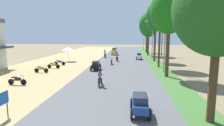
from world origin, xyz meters
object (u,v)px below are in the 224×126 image
median_tree_fourth (155,23)px  car_van_yellow (114,51)px  parked_motorbike_fifth (54,65)px  motorbike_ahead_fourth (117,57)px  streetlamp_mid (152,37)px  parked_motorbike_sixth (60,62)px  median_tree_second (169,11)px  motorbike_ahead_third (111,61)px  median_tree_sixth (147,30)px  motorbike_ahead_second (100,78)px  streetlamp_near (165,35)px  streetlamp_far (144,36)px  parked_motorbike_third (17,80)px  parked_motorbike_fourth (41,69)px  vendor_umbrella (68,49)px  car_sedan_blue (140,103)px  median_tree_third (160,14)px  median_tree_nearest (219,9)px  motorbike_ahead_fifth (105,54)px  utility_pole_near (162,34)px  car_hatchback_white (139,56)px  street_signboard (1,101)px  median_tree_fifth (149,25)px  car_sedan_black (96,65)px

median_tree_fourth → car_van_yellow: (-8.04, 9.86, -5.73)m
parked_motorbike_fifth → motorbike_ahead_fourth: bearing=44.2°
streetlamp_mid → parked_motorbike_sixth: bearing=-148.4°
parked_motorbike_sixth → car_van_yellow: 17.55m
median_tree_second → car_van_yellow: size_ratio=4.06×
motorbike_ahead_third → motorbike_ahead_fourth: 4.04m
median_tree_sixth → motorbike_ahead_second: (-7.15, -34.69, -5.16)m
streetlamp_near → streetlamp_far: streetlamp_near is taller
median_tree_fourth → streetlamp_mid: 4.01m
parked_motorbike_third → parked_motorbike_fourth: 5.84m
parked_motorbike_fifth → motorbike_ahead_third: 8.81m
vendor_umbrella → median_tree_second: size_ratio=0.26×
parked_motorbike_sixth → median_tree_fourth: bearing=21.8°
car_sedan_blue → motorbike_ahead_fourth: size_ratio=1.26×
median_tree_third → vendor_umbrella: bearing=163.0°
parked_motorbike_sixth → streetlamp_mid: streetlamp_mid is taller
median_tree_nearest → motorbike_ahead_fourth: (-6.63, 23.18, -5.09)m
median_tree_second → motorbike_ahead_fourth: median_tree_second is taller
median_tree_sixth → motorbike_ahead_fourth: size_ratio=4.19×
vendor_umbrella → median_tree_fourth: median_tree_fourth is taller
parked_motorbike_third → parked_motorbike_fifth: 8.90m
median_tree_second → car_sedan_blue: size_ratio=4.33×
motorbike_ahead_fourth → parked_motorbike_third: bearing=-115.7°
parked_motorbike_sixth → median_tree_third: median_tree_third is taller
median_tree_fourth → motorbike_ahead_fifth: size_ratio=4.63×
median_tree_third → streetlamp_mid: 10.12m
streetlamp_mid → motorbike_ahead_third: 11.46m
parked_motorbike_fourth → utility_pole_near: (18.22, 21.80, 4.35)m
motorbike_ahead_second → parked_motorbike_third: bearing=-177.6°
streetlamp_far → car_hatchback_white: 24.45m
median_tree_second → vendor_umbrella: bearing=143.7°
car_hatchback_white → car_van_yellow: size_ratio=0.83×
median_tree_nearest → car_van_yellow: size_ratio=3.45×
parked_motorbike_fifth → vendor_umbrella: 7.50m
street_signboard → median_tree_second: 17.53m
parked_motorbike_fourth → streetlamp_far: (15.30, 37.94, 4.00)m
motorbike_ahead_fifth → streetlamp_far: bearing=66.7°
median_tree_fifth → median_tree_sixth: 7.29m
median_tree_fifth → median_tree_second: bearing=-90.1°
median_tree_fourth → median_tree_fifth: size_ratio=0.85×
median_tree_sixth → motorbike_ahead_fourth: (-6.75, -17.97, -5.16)m
median_tree_nearest → motorbike_ahead_fifth: (-9.44, 27.99, -5.09)m
car_hatchback_white → median_tree_fourth: bearing=-35.5°
median_tree_third → car_hatchback_white: median_tree_third is taller
median_tree_nearest → median_tree_third: 17.76m
parked_motorbike_fifth → streetlamp_near: streetlamp_near is taller
utility_pole_near → motorbike_ahead_third: utility_pole_near is taller
parked_motorbike_fifth → utility_pole_near: 26.28m
car_sedan_black → car_hatchback_white: car_hatchback_white is taller
motorbike_ahead_third → median_tree_nearest: bearing=-69.3°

